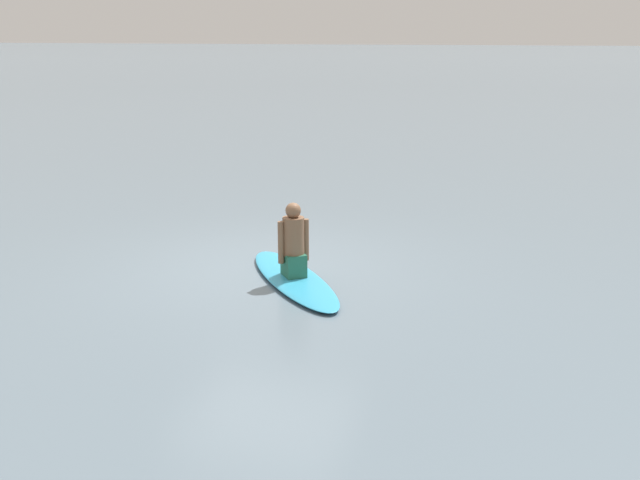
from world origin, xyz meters
TOP-DOWN VIEW (x-y plane):
  - ground_plane at (0.00, 0.00)m, footprint 400.00×400.00m
  - surfboard at (-0.50, -0.61)m, footprint 2.53×2.27m
  - person_paddler at (-0.50, -0.61)m, footprint 0.42×0.41m

SIDE VIEW (x-z plane):
  - ground_plane at x=0.00m, z-range 0.00..0.00m
  - surfboard at x=-0.50m, z-range 0.00..0.09m
  - person_paddler at x=-0.50m, z-range 0.04..1.04m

